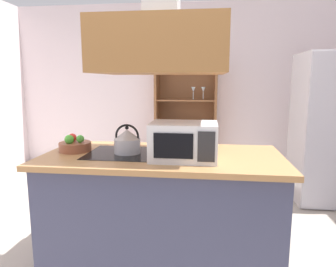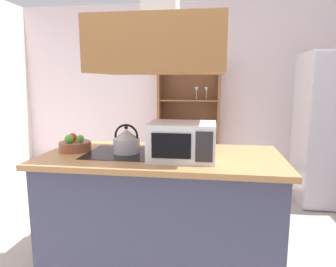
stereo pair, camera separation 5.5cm
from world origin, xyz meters
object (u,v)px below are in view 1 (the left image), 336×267
object	(u,v)px
kettle	(127,141)
microwave	(184,141)
fruit_bowl	(75,145)
dish_cabinet	(186,122)
cutting_board	(177,147)
refrigerator	(336,129)

from	to	relation	value
kettle	microwave	size ratio (longest dim) A/B	0.48
microwave	fruit_bowl	xyz separation A→B (m)	(-0.87, 0.15, -0.08)
dish_cabinet	microwave	size ratio (longest dim) A/B	3.82
cutting_board	microwave	bearing A→B (deg)	-77.72
refrigerator	cutting_board	world-z (taller)	refrigerator
dish_cabinet	kettle	bearing A→B (deg)	-95.22
dish_cabinet	microwave	distance (m)	2.93
refrigerator	dish_cabinet	world-z (taller)	refrigerator
microwave	kettle	bearing A→B (deg)	164.32
kettle	microwave	distance (m)	0.46
microwave	fruit_bowl	world-z (taller)	microwave
refrigerator	kettle	world-z (taller)	refrigerator
refrigerator	cutting_board	size ratio (longest dim) A/B	5.20
kettle	cutting_board	world-z (taller)	kettle
refrigerator	cutting_board	xyz separation A→B (m)	(-1.76, -1.37, 0.02)
dish_cabinet	fruit_bowl	bearing A→B (deg)	-103.92
kettle	cutting_board	bearing A→B (deg)	32.97
fruit_bowl	refrigerator	bearing A→B (deg)	31.64
kettle	fruit_bowl	size ratio (longest dim) A/B	0.90
microwave	fruit_bowl	bearing A→B (deg)	170.19
refrigerator	microwave	bearing A→B (deg)	-134.35
microwave	refrigerator	bearing A→B (deg)	45.65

